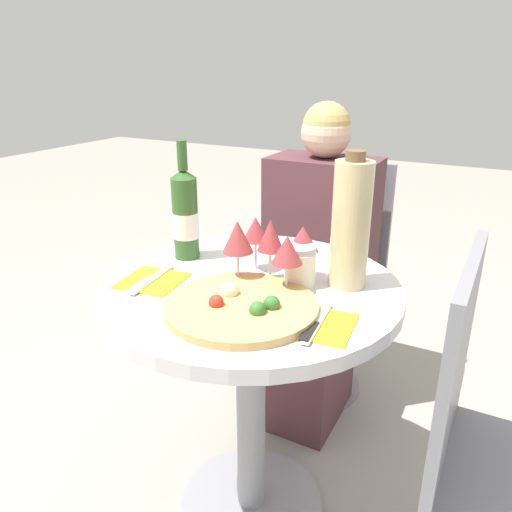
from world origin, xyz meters
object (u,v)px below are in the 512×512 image
at_px(dining_table, 251,345).
at_px(chair_empty_side, 501,478).
at_px(chair_behind_diner, 325,284).
at_px(wine_bottle, 185,215).
at_px(tall_carafe, 351,224).
at_px(seated_diner, 311,283).
at_px(pizza_large, 241,306).

bearing_deg(dining_table, chair_empty_side, -3.13).
distance_m(chair_behind_diner, wine_bottle, 0.81).
bearing_deg(tall_carafe, chair_behind_diner, 113.87).
height_order(chair_behind_diner, seated_diner, seated_diner).
height_order(dining_table, chair_behind_diner, chair_behind_diner).
height_order(chair_behind_diner, pizza_large, chair_behind_diner).
distance_m(chair_empty_side, pizza_large, 0.67).
xyz_separation_m(chair_behind_diner, pizza_large, (0.11, -0.87, 0.32)).
bearing_deg(seated_diner, dining_table, 95.80).
relative_size(chair_behind_diner, pizza_large, 2.63).
bearing_deg(wine_bottle, dining_table, -17.34).
distance_m(chair_behind_diner, seated_diner, 0.17).
bearing_deg(chair_empty_side, dining_table, -93.13).
bearing_deg(tall_carafe, dining_table, -153.93).
distance_m(dining_table, pizza_large, 0.24).
bearing_deg(seated_diner, wine_bottle, 69.11).
height_order(wine_bottle, tall_carafe, tall_carafe).
distance_m(dining_table, chair_behind_diner, 0.75).
bearing_deg(pizza_large, wine_bottle, 144.27).
height_order(chair_behind_diner, chair_empty_side, same).
height_order(chair_behind_diner, wine_bottle, wine_bottle).
bearing_deg(chair_behind_diner, pizza_large, 97.31).
xyz_separation_m(chair_behind_diner, tall_carafe, (0.28, -0.63, 0.47)).
xyz_separation_m(seated_diner, pizza_large, (0.11, -0.72, 0.26)).
height_order(dining_table, chair_empty_side, chair_empty_side).
bearing_deg(tall_carafe, wine_bottle, -176.47).
bearing_deg(pizza_large, dining_table, 110.86).
relative_size(dining_table, chair_behind_diner, 0.83).
xyz_separation_m(chair_behind_diner, chair_empty_side, (0.69, -0.77, 0.00)).
bearing_deg(wine_bottle, seated_diner, 69.11).
relative_size(chair_behind_diner, tall_carafe, 2.74).
distance_m(chair_behind_diner, tall_carafe, 0.83).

